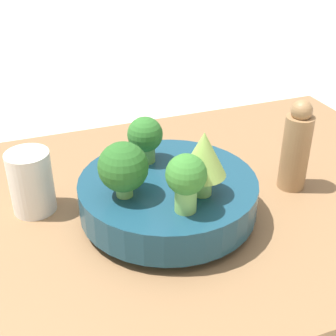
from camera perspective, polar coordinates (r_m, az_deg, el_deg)
name	(u,v)px	position (r m, az deg, el deg)	size (l,w,h in m)	color
ground_plane	(152,222)	(0.76, -1.92, -6.56)	(6.00, 6.00, 0.00)	beige
table	(152,213)	(0.75, -1.94, -5.50)	(1.02, 0.61, 0.03)	olive
bowl	(168,195)	(0.69, 0.00, -3.36)	(0.26, 0.26, 0.06)	navy
romanesco_piece_far	(204,156)	(0.61, 4.36, 1.44)	(0.06, 0.06, 0.09)	#7AB256
broccoli_floret_right	(123,168)	(0.62, -5.48, 0.04)	(0.07, 0.07, 0.08)	#7AB256
broccoli_floret_front	(148,136)	(0.70, -2.47, 3.87)	(0.05, 0.05, 0.07)	#609347
broccoli_floret_back	(186,179)	(0.58, 2.22, -1.29)	(0.05, 0.05, 0.08)	#7AB256
cup	(31,182)	(0.73, -16.34, -1.66)	(0.06, 0.06, 0.10)	silver
pepper_mill	(296,147)	(0.77, 15.35, 2.43)	(0.04, 0.04, 0.15)	#997047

